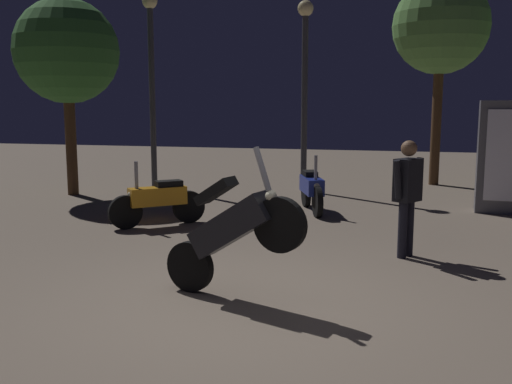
{
  "coord_description": "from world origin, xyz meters",
  "views": [
    {
      "loc": [
        1.54,
        -5.49,
        2.06
      ],
      "look_at": [
        -0.13,
        1.16,
        1.0
      ],
      "focal_mm": 40.64,
      "sensor_mm": 36.0,
      "label": 1
    }
  ],
  "objects_px": {
    "motorcycle_black_foreground": "(232,230)",
    "streetlamp_near": "(151,65)",
    "motorcycle_blue_parked_right": "(312,189)",
    "motorcycle_orange_parked_left": "(158,200)",
    "streetlamp_far": "(305,70)",
    "person_bystander_far": "(407,189)"
  },
  "relations": [
    {
      "from": "motorcycle_orange_parked_left",
      "to": "person_bystander_far",
      "type": "bearing_deg",
      "value": 124.88
    },
    {
      "from": "person_bystander_far",
      "to": "streetlamp_far",
      "type": "bearing_deg",
      "value": 145.46
    },
    {
      "from": "motorcycle_orange_parked_left",
      "to": "streetlamp_near",
      "type": "height_order",
      "value": "streetlamp_near"
    },
    {
      "from": "streetlamp_near",
      "to": "motorcycle_black_foreground",
      "type": "bearing_deg",
      "value": -60.62
    },
    {
      "from": "motorcycle_orange_parked_left",
      "to": "streetlamp_near",
      "type": "distance_m",
      "value": 5.26
    },
    {
      "from": "motorcycle_blue_parked_right",
      "to": "streetlamp_near",
      "type": "height_order",
      "value": "streetlamp_near"
    },
    {
      "from": "motorcycle_blue_parked_right",
      "to": "person_bystander_far",
      "type": "height_order",
      "value": "person_bystander_far"
    },
    {
      "from": "motorcycle_black_foreground",
      "to": "person_bystander_far",
      "type": "bearing_deg",
      "value": 66.27
    },
    {
      "from": "motorcycle_black_foreground",
      "to": "streetlamp_near",
      "type": "relative_size",
      "value": 0.35
    },
    {
      "from": "streetlamp_near",
      "to": "streetlamp_far",
      "type": "bearing_deg",
      "value": 4.26
    },
    {
      "from": "motorcycle_orange_parked_left",
      "to": "streetlamp_far",
      "type": "distance_m",
      "value": 5.34
    },
    {
      "from": "motorcycle_black_foreground",
      "to": "streetlamp_near",
      "type": "height_order",
      "value": "streetlamp_near"
    },
    {
      "from": "streetlamp_near",
      "to": "person_bystander_far",
      "type": "bearing_deg",
      "value": -41.25
    },
    {
      "from": "motorcycle_black_foreground",
      "to": "motorcycle_blue_parked_right",
      "type": "height_order",
      "value": "motorcycle_black_foreground"
    },
    {
      "from": "motorcycle_blue_parked_right",
      "to": "streetlamp_near",
      "type": "xyz_separation_m",
      "value": [
        -4.24,
        2.28,
        2.52
      ]
    },
    {
      "from": "motorcycle_orange_parked_left",
      "to": "motorcycle_blue_parked_right",
      "type": "xyz_separation_m",
      "value": [
        2.31,
        1.91,
        0.0
      ]
    },
    {
      "from": "motorcycle_blue_parked_right",
      "to": "motorcycle_orange_parked_left",
      "type": "bearing_deg",
      "value": -70.36
    },
    {
      "from": "motorcycle_blue_parked_right",
      "to": "streetlamp_near",
      "type": "bearing_deg",
      "value": -138.31
    },
    {
      "from": "motorcycle_black_foreground",
      "to": "streetlamp_near",
      "type": "xyz_separation_m",
      "value": [
        -4.19,
        7.44,
        2.21
      ]
    },
    {
      "from": "motorcycle_black_foreground",
      "to": "streetlamp_near",
      "type": "bearing_deg",
      "value": 134.47
    },
    {
      "from": "motorcycle_black_foreground",
      "to": "person_bystander_far",
      "type": "xyz_separation_m",
      "value": [
        1.78,
        2.21,
        0.18
      ]
    },
    {
      "from": "motorcycle_blue_parked_right",
      "to": "person_bystander_far",
      "type": "relative_size",
      "value": 1.01
    }
  ]
}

